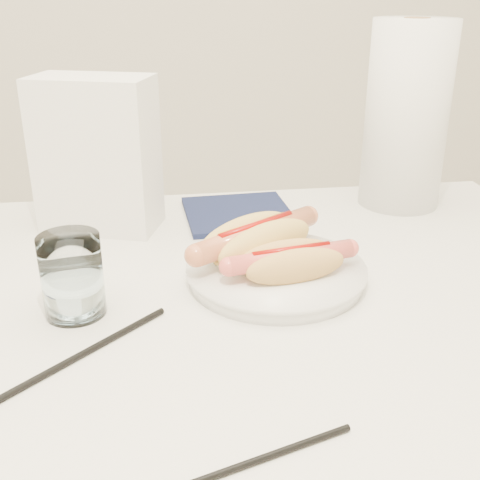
{
  "coord_description": "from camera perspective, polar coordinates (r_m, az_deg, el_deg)",
  "views": [
    {
      "loc": [
        -0.01,
        -0.64,
        1.11
      ],
      "look_at": [
        0.09,
        0.02,
        0.82
      ],
      "focal_mm": 44.94,
      "sensor_mm": 36.0,
      "label": 1
    }
  ],
  "objects": [
    {
      "name": "table",
      "position": [
        0.77,
        -6.29,
        -9.8
      ],
      "size": [
        1.2,
        0.8,
        0.75
      ],
      "color": "white",
      "rests_on": "ground"
    },
    {
      "name": "plate",
      "position": [
        0.78,
        3.43,
        -3.31
      ],
      "size": [
        0.28,
        0.28,
        0.02
      ],
      "primitive_type": "cylinder",
      "rotation": [
        0.0,
        0.0,
        -0.32
      ],
      "color": "white",
      "rests_on": "table"
    },
    {
      "name": "hotdog_left",
      "position": [
        0.79,
        1.55,
        -0.01
      ],
      "size": [
        0.18,
        0.15,
        0.05
      ],
      "rotation": [
        0.0,
        0.0,
        0.58
      ],
      "color": "#EDC15F",
      "rests_on": "plate"
    },
    {
      "name": "hotdog_right",
      "position": [
        0.75,
        4.86,
        -2.11
      ],
      "size": [
        0.16,
        0.09,
        0.04
      ],
      "rotation": [
        0.0,
        0.0,
        0.19
      ],
      "color": "#E2A958",
      "rests_on": "plate"
    },
    {
      "name": "water_glass",
      "position": [
        0.72,
        -15.65,
        -3.28
      ],
      "size": [
        0.07,
        0.07,
        0.1
      ],
      "primitive_type": "cylinder",
      "color": "white",
      "rests_on": "table"
    },
    {
      "name": "chopstick_near",
      "position": [
        0.66,
        -14.67,
        -10.39
      ],
      "size": [
        0.17,
        0.16,
        0.01
      ],
      "primitive_type": "cylinder",
      "rotation": [
        0.0,
        1.57,
        0.75
      ],
      "color": "black",
      "rests_on": "table"
    },
    {
      "name": "chopstick_far",
      "position": [
        0.52,
        0.63,
        -20.5
      ],
      "size": [
        0.19,
        0.07,
        0.01
      ],
      "primitive_type": "cylinder",
      "rotation": [
        0.0,
        1.57,
        0.31
      ],
      "color": "black",
      "rests_on": "table"
    },
    {
      "name": "napkin_box",
      "position": [
        0.95,
        -13.43,
        7.88
      ],
      "size": [
        0.2,
        0.15,
        0.23
      ],
      "primitive_type": "cube",
      "rotation": [
        0.0,
        0.0,
        -0.32
      ],
      "color": "white",
      "rests_on": "table"
    },
    {
      "name": "navy_napkin",
      "position": [
        1.0,
        -0.16,
        2.54
      ],
      "size": [
        0.18,
        0.18,
        0.01
      ],
      "primitive_type": "cube",
      "rotation": [
        0.0,
        0.0,
        0.05
      ],
      "color": "#12193A",
      "rests_on": "table"
    },
    {
      "name": "paper_towel_roll",
      "position": [
        1.05,
        15.53,
        11.28
      ],
      "size": [
        0.16,
        0.16,
        0.31
      ],
      "primitive_type": "cylinder",
      "rotation": [
        0.0,
        0.0,
        -0.21
      ],
      "color": "white",
      "rests_on": "table"
    }
  ]
}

